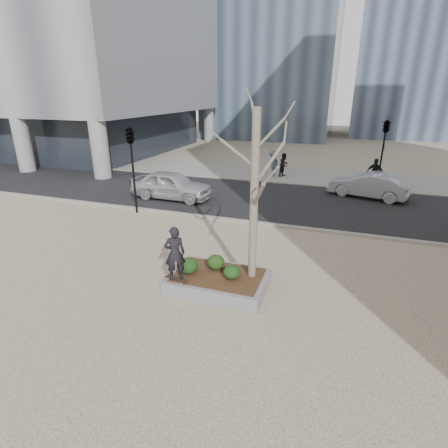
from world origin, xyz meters
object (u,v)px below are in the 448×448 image
(planter, at_px, (218,282))
(skateboard, at_px, (176,280))
(skateboarder, at_px, (175,253))
(police_car, at_px, (172,185))

(planter, relative_size, skateboard, 3.85)
(skateboarder, bearing_deg, police_car, -94.39)
(planter, distance_m, police_car, 10.29)
(planter, xyz_separation_m, police_car, (-5.90, 8.41, 0.59))
(planter, bearing_deg, skateboard, -146.43)
(planter, distance_m, skateboard, 1.35)
(skateboard, xyz_separation_m, skateboarder, (0.00, 0.00, 0.89))
(skateboard, relative_size, skateboarder, 0.46)
(planter, bearing_deg, skateboarder, -146.43)
(planter, height_order, skateboarder, skateboarder)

